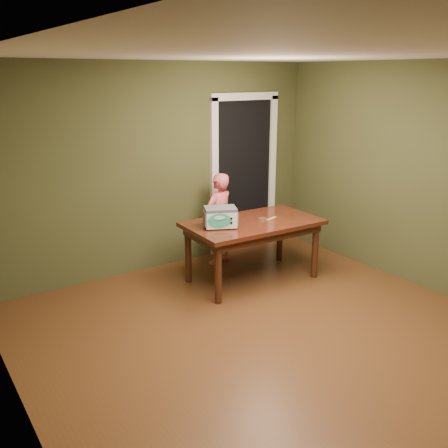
{
  "coord_description": "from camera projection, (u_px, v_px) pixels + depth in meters",
  "views": [
    {
      "loc": [
        -2.79,
        -3.1,
        2.45
      ],
      "look_at": [
        -0.03,
        1.0,
        0.95
      ],
      "focal_mm": 40.0,
      "sensor_mm": 36.0,
      "label": 1
    }
  ],
  "objects": [
    {
      "name": "doorway",
      "position": [
        232.0,
        173.0,
        7.26
      ],
      "size": [
        1.1,
        0.66,
        2.25
      ],
      "color": "black",
      "rests_on": "ground"
    },
    {
      "name": "baking_pan",
      "position": [
        263.0,
        219.0,
        6.02
      ],
      "size": [
        0.1,
        0.1,
        0.02
      ],
      "color": "silver",
      "rests_on": "dining_table"
    },
    {
      "name": "spatula",
      "position": [
        272.0,
        218.0,
        6.07
      ],
      "size": [
        0.18,
        0.09,
        0.01
      ],
      "primitive_type": "cube",
      "rotation": [
        0.0,
        0.0,
        0.35
      ],
      "color": "#D2BC5B",
      "rests_on": "dining_table"
    },
    {
      "name": "room_shell",
      "position": [
        294.0,
        166.0,
        4.17
      ],
      "size": [
        4.52,
        5.02,
        2.61
      ],
      "color": "#404525",
      "rests_on": "ground"
    },
    {
      "name": "toy_oven",
      "position": [
        220.0,
        217.0,
        5.7
      ],
      "size": [
        0.44,
        0.38,
        0.24
      ],
      "rotation": [
        0.0,
        0.0,
        -0.43
      ],
      "color": "#4C4F54",
      "rests_on": "dining_table"
    },
    {
      "name": "floor",
      "position": [
        286.0,
        346.0,
        4.67
      ],
      "size": [
        5.0,
        5.0,
        0.0
      ],
      "primitive_type": "plane",
      "color": "#4E2E16",
      "rests_on": "ground"
    },
    {
      "name": "dining_table",
      "position": [
        253.0,
        229.0,
        6.0
      ],
      "size": [
        1.63,
        0.95,
        0.75
      ],
      "rotation": [
        0.0,
        0.0,
        -0.03
      ],
      "color": "black",
      "rests_on": "floor"
    },
    {
      "name": "child",
      "position": [
        219.0,
        219.0,
        6.54
      ],
      "size": [
        0.5,
        0.39,
        1.22
      ],
      "primitive_type": "imported",
      "rotation": [
        0.0,
        0.0,
        3.37
      ],
      "color": "#CE5459",
      "rests_on": "floor"
    }
  ]
}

